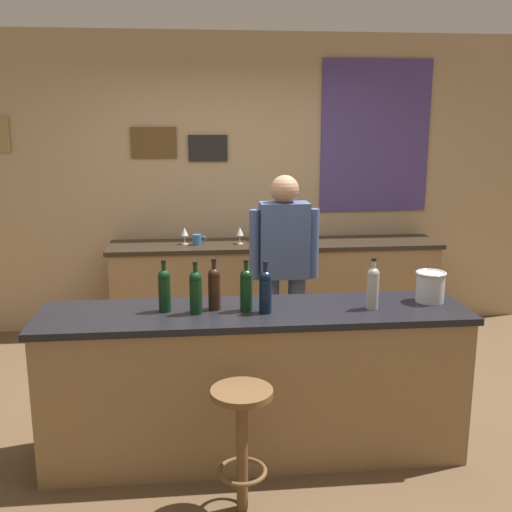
{
  "coord_description": "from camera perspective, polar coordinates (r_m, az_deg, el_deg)",
  "views": [
    {
      "loc": [
        -0.34,
        -3.76,
        2.01
      ],
      "look_at": [
        0.09,
        0.45,
        1.05
      ],
      "focal_mm": 42.36,
      "sensor_mm": 36.0,
      "label": 1
    }
  ],
  "objects": [
    {
      "name": "wine_glass_b",
      "position": [
        5.49,
        -1.54,
        2.28
      ],
      "size": [
        0.07,
        0.07,
        0.16
      ],
      "color": "silver",
      "rests_on": "side_counter"
    },
    {
      "name": "wine_bottle_d",
      "position": [
        3.5,
        -0.94,
        -3.06
      ],
      "size": [
        0.07,
        0.07,
        0.31
      ],
      "color": "black",
      "rests_on": "bar_counter"
    },
    {
      "name": "bar_counter",
      "position": [
        3.72,
        -0.11,
        -11.84
      ],
      "size": [
        2.53,
        0.6,
        0.92
      ],
      "color": "olive",
      "rests_on": "ground_plane"
    },
    {
      "name": "wine_bottle_c",
      "position": [
        3.53,
        -3.97,
        -2.94
      ],
      "size": [
        0.07,
        0.07,
        0.31
      ],
      "color": "black",
      "rests_on": "bar_counter"
    },
    {
      "name": "wine_bottle_b",
      "position": [
        3.47,
        -5.72,
        -3.26
      ],
      "size": [
        0.07,
        0.07,
        0.31
      ],
      "color": "black",
      "rests_on": "bar_counter"
    },
    {
      "name": "ground_plane",
      "position": [
        4.28,
        -0.66,
        -15.24
      ],
      "size": [
        10.0,
        10.0,
        0.0
      ],
      "primitive_type": "plane",
      "color": "brown"
    },
    {
      "name": "wine_glass_c",
      "position": [
        5.63,
        -0.2,
        2.54
      ],
      "size": [
        0.07,
        0.07,
        0.16
      ],
      "color": "silver",
      "rests_on": "side_counter"
    },
    {
      "name": "coffee_mug",
      "position": [
        5.49,
        -5.56,
        1.55
      ],
      "size": [
        0.12,
        0.08,
        0.09
      ],
      "color": "#336699",
      "rests_on": "side_counter"
    },
    {
      "name": "wine_bottle_f",
      "position": [
        3.6,
        10.97,
        -2.83
      ],
      "size": [
        0.07,
        0.07,
        0.31
      ],
      "color": "#999E99",
      "rests_on": "bar_counter"
    },
    {
      "name": "side_counter",
      "position": [
        5.68,
        1.82,
        -3.15
      ],
      "size": [
        3.05,
        0.56,
        0.9
      ],
      "color": "olive",
      "rests_on": "ground_plane"
    },
    {
      "name": "back_wall",
      "position": [
        5.84,
        -2.22,
        6.92
      ],
      "size": [
        6.0,
        0.09,
        2.8
      ],
      "color": "tan",
      "rests_on": "ground_plane"
    },
    {
      "name": "bartender",
      "position": [
        4.5,
        2.65,
        -1.04
      ],
      "size": [
        0.52,
        0.21,
        1.62
      ],
      "color": "#384766",
      "rests_on": "ground_plane"
    },
    {
      "name": "ice_bucket",
      "position": [
        3.84,
        16.13,
        -2.73
      ],
      "size": [
        0.19,
        0.19,
        0.19
      ],
      "color": "#B7BABF",
      "rests_on": "bar_counter"
    },
    {
      "name": "wine_glass_a",
      "position": [
        5.51,
        -6.77,
        2.23
      ],
      "size": [
        0.07,
        0.07,
        0.16
      ],
      "color": "silver",
      "rests_on": "side_counter"
    },
    {
      "name": "wine_bottle_e",
      "position": [
        3.46,
        0.89,
        -3.22
      ],
      "size": [
        0.07,
        0.07,
        0.31
      ],
      "color": "black",
      "rests_on": "bar_counter"
    },
    {
      "name": "wine_bottle_a",
      "position": [
        3.53,
        -8.64,
        -3.06
      ],
      "size": [
        0.07,
        0.07,
        0.31
      ],
      "color": "black",
      "rests_on": "bar_counter"
    },
    {
      "name": "bar_stool",
      "position": [
        3.22,
        -1.34,
        -16.03
      ],
      "size": [
        0.32,
        0.32,
        0.68
      ],
      "color": "brown",
      "rests_on": "ground_plane"
    }
  ]
}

